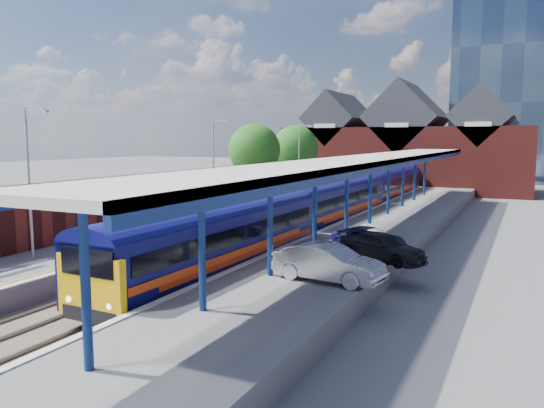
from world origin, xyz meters
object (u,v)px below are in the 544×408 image
Objects in this scene: train at (366,190)px; parked_car_silver at (329,263)px; parked_car_blue at (369,238)px; parked_car_dark at (383,247)px; platform_sign at (245,190)px; lamp_post_b at (31,173)px; lamp_post_c at (215,161)px; lamp_post_d at (300,155)px.

parked_car_silver is (5.99, -26.15, -0.39)m from train.
parked_car_blue is (-0.28, 6.86, -0.19)m from parked_car_silver.
parked_car_blue is at bearing -73.53° from train.
parked_car_silver is 1.03× the size of parked_car_dark.
platform_sign is at bearing 73.76° from parked_car_blue.
parked_car_blue is at bearing -36.28° from platform_sign.
parked_car_silver is 4.52m from parked_car_dark.
lamp_post_b and lamp_post_c have the same top height.
lamp_post_b is 2.80× the size of platform_sign.
parked_car_blue is (-1.31, 2.46, -0.08)m from parked_car_dark.
lamp_post_b is at bearing -90.00° from lamp_post_c.
train is at bearing 39.04° from parked_car_dark.
lamp_post_b and lamp_post_d have the same top height.
lamp_post_b is 1.79× the size of parked_car_blue.
train is at bearing 57.52° from lamp_post_c.
lamp_post_d is 26.88m from parked_car_blue.
lamp_post_d is at bearing 95.56° from platform_sign.
platform_sign is 0.58× the size of parked_car_dark.
lamp_post_d reaches higher than parked_car_silver.
lamp_post_c is at bearing -124.26° from platform_sign.
lamp_post_c is 1.79× the size of parked_car_blue.
lamp_post_d is at bearing 51.50° from parked_car_dark.
lamp_post_c is (0.00, 16.00, 0.00)m from lamp_post_b.
lamp_post_c reaches higher than parked_car_blue.
platform_sign is (1.36, -14.00, -2.30)m from lamp_post_d.
parked_car_silver is (13.84, -13.81, -3.26)m from lamp_post_c.
lamp_post_c is (-7.86, -12.34, 2.87)m from train.
train reaches higher than parked_car_dark.
parked_car_blue is (5.70, -19.29, -0.58)m from train.
lamp_post_c and lamp_post_d have the same top height.
lamp_post_d is at bearing 50.61° from parked_car_blue.
parked_car_dark is (14.86, 6.59, -3.37)m from lamp_post_b.
train is 12.22m from platform_sign.
parked_car_blue is (12.19, -8.95, -1.15)m from platform_sign.
lamp_post_b is at bearing 143.76° from parked_car_blue.
lamp_post_c is at bearing 90.00° from lamp_post_b.
parked_car_dark is at bearing -40.20° from platform_sign.
lamp_post_c is at bearing -90.00° from lamp_post_d.
lamp_post_b is 1.58× the size of parked_car_silver.
train is 16.88× the size of parked_car_blue.
lamp_post_b reaches higher than platform_sign.
parked_car_dark is at bearing -131.96° from parked_car_blue.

